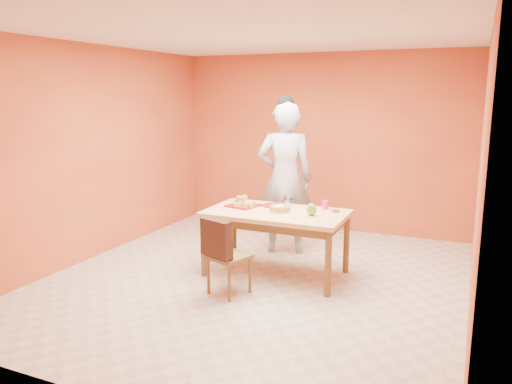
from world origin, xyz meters
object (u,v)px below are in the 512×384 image
at_px(sponge_cake, 280,209).
at_px(checker_tin, 336,211).
at_px(person, 285,179).
at_px(pastry_platter, 244,205).
at_px(magenta_glass, 325,205).
at_px(dining_table, 276,219).
at_px(dining_chair, 228,255).
at_px(egg_ornament, 312,209).
at_px(red_dinner_plate, 274,205).

distance_m(sponge_cake, checker_tin, 0.64).
xyz_separation_m(person, checker_tin, (0.85, -0.60, -0.22)).
xyz_separation_m(pastry_platter, magenta_glass, (0.94, 0.25, 0.04)).
bearing_deg(dining_table, pastry_platter, 169.51).
bearing_deg(dining_chair, person, 107.17).
bearing_deg(checker_tin, egg_ornament, -125.96).
xyz_separation_m(dining_chair, red_dinner_plate, (0.11, 1.00, 0.33)).
height_order(person, red_dinner_plate, person).
distance_m(egg_ornament, checker_tin, 0.35).
height_order(sponge_cake, magenta_glass, magenta_glass).
height_order(dining_table, pastry_platter, pastry_platter).
xyz_separation_m(dining_chair, pastry_platter, (-0.22, 0.84, 0.33)).
xyz_separation_m(dining_table, sponge_cake, (0.05, -0.01, 0.13)).
bearing_deg(checker_tin, sponge_cake, -156.39).
bearing_deg(sponge_cake, dining_chair, -110.97).
relative_size(red_dinner_plate, egg_ornament, 1.91).
distance_m(red_dinner_plate, magenta_glass, 0.62).
xyz_separation_m(person, magenta_glass, (0.70, -0.50, -0.18)).
distance_m(dining_table, person, 0.92).
relative_size(dining_table, checker_tin, 18.07).
relative_size(person, magenta_glass, 19.78).
distance_m(dining_chair, magenta_glass, 1.36).
xyz_separation_m(dining_table, egg_ornament, (0.44, -0.03, 0.16)).
bearing_deg(person, pastry_platter, 53.11).
relative_size(person, red_dinner_plate, 7.42).
relative_size(sponge_cake, egg_ornament, 1.67).
bearing_deg(magenta_glass, dining_chair, -123.38).
distance_m(pastry_platter, magenta_glass, 0.97).
bearing_deg(dining_table, person, 104.04).
bearing_deg(pastry_platter, egg_ornament, -7.61).
bearing_deg(pastry_platter, person, 72.04).
bearing_deg(magenta_glass, red_dinner_plate, -170.96).
distance_m(sponge_cake, egg_ornament, 0.39).
bearing_deg(egg_ornament, pastry_platter, 156.56).
height_order(dining_chair, egg_ornament, egg_ornament).
bearing_deg(checker_tin, dining_chair, -131.05).
bearing_deg(red_dinner_plate, pastry_platter, -154.91).
bearing_deg(red_dinner_plate, sponge_cake, -54.72).
bearing_deg(pastry_platter, dining_chair, -75.38).
height_order(dining_table, dining_chair, dining_chair).
bearing_deg(red_dinner_plate, egg_ornament, -25.77).
height_order(red_dinner_plate, sponge_cake, sponge_cake).
bearing_deg(dining_chair, checker_tin, 66.99).
distance_m(person, sponge_cake, 0.91).
relative_size(dining_table, person, 0.80).
xyz_separation_m(dining_chair, checker_tin, (0.87, 1.00, 0.34)).
xyz_separation_m(person, sponge_cake, (0.26, -0.85, -0.20)).
distance_m(dining_table, pastry_platter, 0.47).
xyz_separation_m(sponge_cake, egg_ornament, (0.39, -0.02, 0.03)).
distance_m(dining_table, checker_tin, 0.69).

